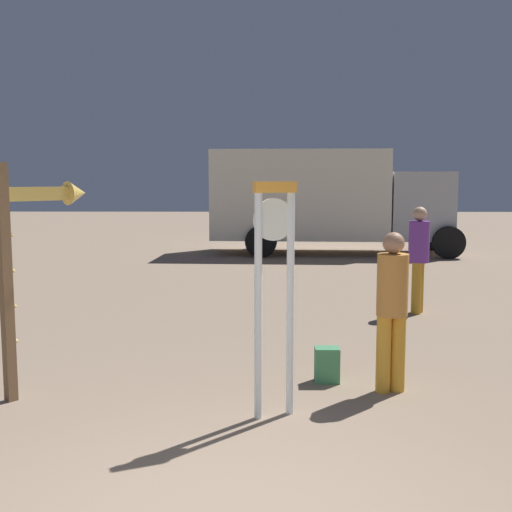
# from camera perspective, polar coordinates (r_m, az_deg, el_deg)

# --- Properties ---
(standing_clock) EXTENTS (0.40, 0.24, 2.17)m
(standing_clock) POSITION_cam_1_polar(r_m,az_deg,el_deg) (5.80, 1.64, -1.82)
(standing_clock) COLOR white
(standing_clock) RESTS_ON ground_plane
(arrow_sign) EXTENTS (0.78, 0.86, 2.35)m
(arrow_sign) POSITION_cam_1_polar(r_m,az_deg,el_deg) (6.79, -19.19, 1.24)
(arrow_sign) COLOR brown
(arrow_sign) RESTS_ON ground_plane
(person_near_clock) EXTENTS (0.32, 0.32, 1.66)m
(person_near_clock) POSITION_cam_1_polar(r_m,az_deg,el_deg) (6.69, 12.05, -4.17)
(person_near_clock) COLOR gold
(person_near_clock) RESTS_ON ground_plane
(backpack) EXTENTS (0.26, 0.24, 0.38)m
(backpack) POSITION_cam_1_polar(r_m,az_deg,el_deg) (7.07, 6.35, -9.64)
(backpack) COLOR #438A58
(backpack) RESTS_ON ground_plane
(person_distant) EXTENTS (0.34, 0.34, 1.75)m
(person_distant) POSITION_cam_1_polar(r_m,az_deg,el_deg) (10.75, 14.32, 0.17)
(person_distant) COLOR #C48B26
(person_distant) RESTS_ON ground_plane
(box_truck_near) EXTENTS (7.25, 2.81, 3.04)m
(box_truck_near) POSITION_cam_1_polar(r_m,az_deg,el_deg) (19.08, 6.05, 5.20)
(box_truck_near) COLOR silver
(box_truck_near) RESTS_ON ground_plane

